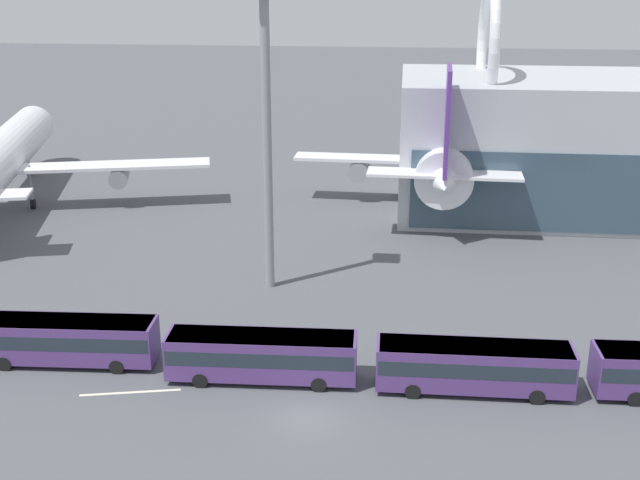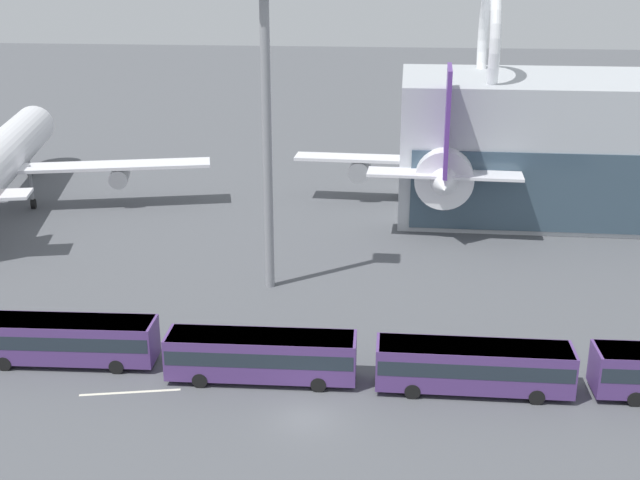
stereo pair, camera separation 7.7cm
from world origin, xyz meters
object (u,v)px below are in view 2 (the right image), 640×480
airliner_at_gate_far (443,150)px  floodlight_mast (267,120)px  shuttle_bus_3 (474,365)px  shuttle_bus_1 (65,338)px  shuttle_bus_2 (261,354)px

airliner_at_gate_far → floodlight_mast: bearing=152.7°
airliner_at_gate_far → shuttle_bus_3: size_ratio=2.85×
airliner_at_gate_far → shuttle_bus_1: airliner_at_gate_far is taller
shuttle_bus_2 → floodlight_mast: size_ratio=0.51×
shuttle_bus_1 → floodlight_mast: floodlight_mast is taller
shuttle_bus_2 → floodlight_mast: 20.19m
airliner_at_gate_far → shuttle_bus_3: (0.39, -43.27, -4.08)m
shuttle_bus_3 → shuttle_bus_1: bearing=177.3°
shuttle_bus_1 → floodlight_mast: 22.56m
shuttle_bus_1 → floodlight_mast: bearing=49.6°
shuttle_bus_1 → shuttle_bus_2: (13.62, -0.90, 0.00)m
shuttle_bus_3 → floodlight_mast: floodlight_mast is taller
airliner_at_gate_far → shuttle_bus_2: airliner_at_gate_far is taller
airliner_at_gate_far → shuttle_bus_2: 45.39m
shuttle_bus_3 → airliner_at_gate_far: bearing=89.7°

